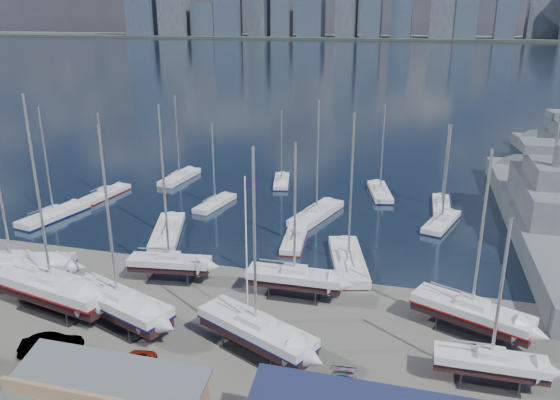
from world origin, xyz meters
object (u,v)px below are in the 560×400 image
(sailboat_cradle_0, at_px, (13,266))
(car_a, at_px, (55,375))
(flagpole, at_px, (247,241))
(naval_ship_east, at_px, (544,217))

(sailboat_cradle_0, height_order, car_a, sailboat_cradle_0)
(car_a, bearing_deg, flagpole, 68.54)
(sailboat_cradle_0, relative_size, car_a, 4.24)
(sailboat_cradle_0, xyz_separation_m, car_a, (13.06, -11.64, -1.45))
(naval_ship_east, xyz_separation_m, flagpole, (-28.00, -29.32, 5.89))
(car_a, bearing_deg, sailboat_cradle_0, 160.16)
(sailboat_cradle_0, distance_m, flagpole, 24.41)
(naval_ship_east, height_order, car_a, naval_ship_east)
(sailboat_cradle_0, relative_size, naval_ship_east, 0.36)
(naval_ship_east, bearing_deg, flagpole, 135.29)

